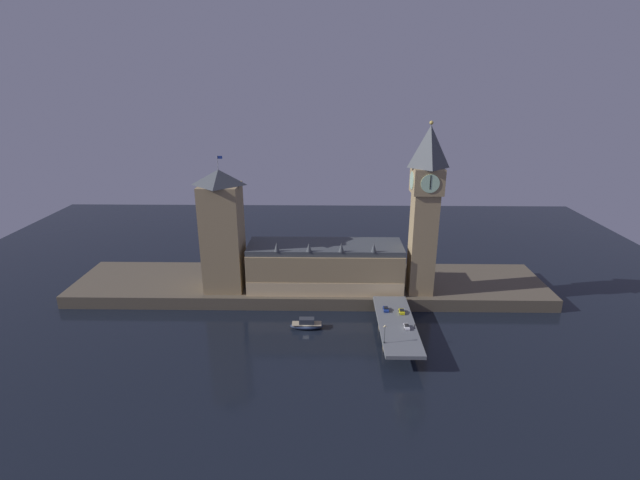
{
  "coord_description": "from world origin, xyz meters",
  "views": [
    {
      "loc": [
        8.49,
        -163.11,
        95.01
      ],
      "look_at": [
        5.41,
        20.0,
        32.15
      ],
      "focal_mm": 26.0,
      "sensor_mm": 36.0,
      "label": 1
    }
  ],
  "objects_px": {
    "victoria_tower": "(222,231)",
    "car_southbound_lead": "(407,327)",
    "clock_tower": "(425,206)",
    "car_southbound_trail": "(402,311)",
    "car_northbound_lead": "(386,309)",
    "pedestrian_mid_walk": "(415,326)",
    "street_lamp_near": "(385,332)",
    "boat_upstream": "(307,325)"
  },
  "relations": [
    {
      "from": "victoria_tower",
      "to": "car_southbound_lead",
      "type": "xyz_separation_m",
      "value": [
        76.05,
        -39.13,
        -24.86
      ]
    },
    {
      "from": "clock_tower",
      "to": "car_southbound_trail",
      "type": "xyz_separation_m",
      "value": [
        -11.31,
        -23.88,
        -37.13
      ]
    },
    {
      "from": "car_northbound_lead",
      "to": "car_southbound_lead",
      "type": "height_order",
      "value": "car_southbound_lead"
    },
    {
      "from": "car_southbound_lead",
      "to": "pedestrian_mid_walk",
      "type": "relative_size",
      "value": 2.24
    },
    {
      "from": "victoria_tower",
      "to": "car_southbound_lead",
      "type": "distance_m",
      "value": 89.07
    },
    {
      "from": "street_lamp_near",
      "to": "boat_upstream",
      "type": "bearing_deg",
      "value": 141.48
    },
    {
      "from": "car_southbound_lead",
      "to": "street_lamp_near",
      "type": "bearing_deg",
      "value": -132.32
    },
    {
      "from": "clock_tower",
      "to": "car_southbound_lead",
      "type": "relative_size",
      "value": 18.33
    },
    {
      "from": "clock_tower",
      "to": "car_southbound_trail",
      "type": "bearing_deg",
      "value": -115.35
    },
    {
      "from": "car_southbound_trail",
      "to": "street_lamp_near",
      "type": "height_order",
      "value": "street_lamp_near"
    },
    {
      "from": "car_southbound_trail",
      "to": "car_southbound_lead",
      "type": "bearing_deg",
      "value": -90.0
    },
    {
      "from": "car_southbound_lead",
      "to": "car_southbound_trail",
      "type": "bearing_deg",
      "value": 90.0
    },
    {
      "from": "clock_tower",
      "to": "car_northbound_lead",
      "type": "bearing_deg",
      "value": -128.5
    },
    {
      "from": "victoria_tower",
      "to": "street_lamp_near",
      "type": "height_order",
      "value": "victoria_tower"
    },
    {
      "from": "pedestrian_mid_walk",
      "to": "street_lamp_near",
      "type": "xyz_separation_m",
      "value": [
        -12.6,
        -10.52,
        3.48
      ]
    },
    {
      "from": "clock_tower",
      "to": "victoria_tower",
      "type": "relative_size",
      "value": 1.24
    },
    {
      "from": "victoria_tower",
      "to": "car_southbound_lead",
      "type": "relative_size",
      "value": 14.81
    },
    {
      "from": "car_southbound_lead",
      "to": "car_northbound_lead",
      "type": "bearing_deg",
      "value": 113.4
    },
    {
      "from": "victoria_tower",
      "to": "boat_upstream",
      "type": "height_order",
      "value": "victoria_tower"
    },
    {
      "from": "car_southbound_lead",
      "to": "boat_upstream",
      "type": "bearing_deg",
      "value": 162.23
    },
    {
      "from": "car_northbound_lead",
      "to": "boat_upstream",
      "type": "height_order",
      "value": "car_northbound_lead"
    },
    {
      "from": "clock_tower",
      "to": "car_southbound_trail",
      "type": "height_order",
      "value": "clock_tower"
    },
    {
      "from": "street_lamp_near",
      "to": "clock_tower",
      "type": "bearing_deg",
      "value": 65.83
    },
    {
      "from": "clock_tower",
      "to": "car_northbound_lead",
      "type": "relative_size",
      "value": 17.71
    },
    {
      "from": "victoria_tower",
      "to": "pedestrian_mid_walk",
      "type": "distance_m",
      "value": 91.6
    },
    {
      "from": "car_northbound_lead",
      "to": "street_lamp_near",
      "type": "height_order",
      "value": "street_lamp_near"
    },
    {
      "from": "clock_tower",
      "to": "victoria_tower",
      "type": "distance_m",
      "value": 88.28
    },
    {
      "from": "car_northbound_lead",
      "to": "car_southbound_lead",
      "type": "xyz_separation_m",
      "value": [
        6.1,
        -14.1,
        0.03
      ]
    },
    {
      "from": "pedestrian_mid_walk",
      "to": "boat_upstream",
      "type": "xyz_separation_m",
      "value": [
        -41.1,
        12.17,
        -6.68
      ]
    },
    {
      "from": "car_southbound_lead",
      "to": "boat_upstream",
      "type": "relative_size",
      "value": 0.3
    },
    {
      "from": "clock_tower",
      "to": "pedestrian_mid_walk",
      "type": "distance_m",
      "value": 52.16
    },
    {
      "from": "car_southbound_trail",
      "to": "pedestrian_mid_walk",
      "type": "distance_m",
      "value": 12.47
    },
    {
      "from": "victoria_tower",
      "to": "street_lamp_near",
      "type": "distance_m",
      "value": 85.62
    },
    {
      "from": "victoria_tower",
      "to": "street_lamp_near",
      "type": "bearing_deg",
      "value": -36.73
    },
    {
      "from": "car_southbound_lead",
      "to": "pedestrian_mid_walk",
      "type": "height_order",
      "value": "pedestrian_mid_walk"
    },
    {
      "from": "car_southbound_trail",
      "to": "car_northbound_lead",
      "type": "bearing_deg",
      "value": 161.98
    },
    {
      "from": "car_northbound_lead",
      "to": "boat_upstream",
      "type": "relative_size",
      "value": 0.31
    },
    {
      "from": "car_northbound_lead",
      "to": "clock_tower",
      "type": "bearing_deg",
      "value": 51.5
    },
    {
      "from": "clock_tower",
      "to": "street_lamp_near",
      "type": "relative_size",
      "value": 10.48
    },
    {
      "from": "car_southbound_lead",
      "to": "car_southbound_trail",
      "type": "xyz_separation_m",
      "value": [
        0.0,
        12.11,
        -0.0
      ]
    },
    {
      "from": "car_southbound_lead",
      "to": "car_southbound_trail",
      "type": "relative_size",
      "value": 1.01
    },
    {
      "from": "car_southbound_trail",
      "to": "street_lamp_near",
      "type": "xyz_separation_m",
      "value": [
        -9.55,
        -22.6,
        3.74
      ]
    }
  ]
}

